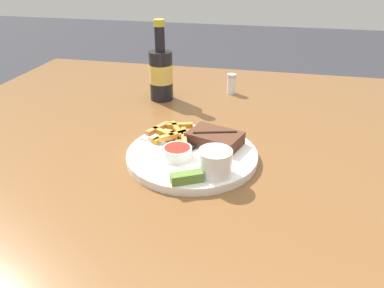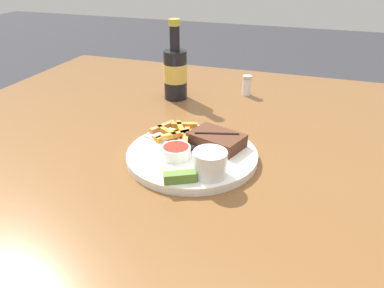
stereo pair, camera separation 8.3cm
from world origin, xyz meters
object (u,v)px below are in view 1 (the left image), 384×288
coleslaw_cup (215,161)px  beer_bottle (161,72)px  dinner_plate (192,155)px  steak_portion (215,138)px  pickle_spear (187,178)px  fork_utensil (163,144)px  knife_utensil (197,143)px  salt_shaker (231,84)px  dipping_sauce_cup (177,152)px

coleslaw_cup → beer_bottle: bearing=119.0°
dinner_plate → steak_portion: steak_portion is taller
pickle_spear → fork_utensil: pickle_spear is taller
steak_portion → knife_utensil: size_ratio=0.88×
dinner_plate → knife_utensil: size_ratio=1.88×
fork_utensil → salt_shaker: bearing=92.2°
beer_bottle → salt_shaker: size_ratio=3.74×
coleslaw_cup → pickle_spear: size_ratio=1.03×
pickle_spear → beer_bottle: bearing=112.0°
salt_shaker → steak_portion: bearing=-88.4°
salt_shaker → dinner_plate: bearing=-94.0°
beer_bottle → dinner_plate: bearing=-63.6°
dipping_sauce_cup → fork_utensil: 0.08m
steak_portion → coleslaw_cup: bearing=-80.5°
steak_portion → coleslaw_cup: size_ratio=2.02×
dinner_plate → salt_shaker: salt_shaker is taller
steak_portion → pickle_spear: bearing=-99.1°
pickle_spear → beer_bottle: size_ratio=0.27×
beer_bottle → salt_shaker: (0.21, 0.10, -0.05)m
dinner_plate → dipping_sauce_cup: dipping_sauce_cup is taller
dipping_sauce_cup → salt_shaker: size_ratio=0.98×
dinner_plate → coleslaw_cup: 0.11m
pickle_spear → salt_shaker: salt_shaker is taller
knife_utensil → dinner_plate: bearing=-161.4°
fork_utensil → steak_portion: bearing=29.0°
coleslaw_cup → salt_shaker: size_ratio=1.06×
dipping_sauce_cup → pickle_spear: bearing=-64.8°
coleslaw_cup → fork_utensil: size_ratio=0.52×
dinner_plate → fork_utensil: (-0.07, 0.02, 0.01)m
salt_shaker → coleslaw_cup: bearing=-86.4°
dipping_sauce_cup → fork_utensil: dipping_sauce_cup is taller
dipping_sauce_cup → beer_bottle: (-0.15, 0.39, 0.05)m
knife_utensil → steak_portion: bearing=-49.5°
steak_portion → knife_utensil: 0.04m
pickle_spear → knife_utensil: pickle_spear is taller
coleslaw_cup → dipping_sauce_cup: 0.10m
steak_portion → salt_shaker: salt_shaker is taller
dipping_sauce_cup → steak_portion: bearing=50.2°
knife_utensil → pickle_spear: bearing=-151.0°
pickle_spear → salt_shaker: 0.57m
steak_portion → knife_utensil: (-0.04, -0.01, -0.01)m
steak_portion → pickle_spear: size_ratio=2.08×
steak_portion → dipping_sauce_cup: size_ratio=2.17×
dinner_plate → beer_bottle: bearing=116.4°
pickle_spear → salt_shaker: (0.02, 0.57, 0.00)m
pickle_spear → steak_portion: bearing=80.9°
pickle_spear → knife_utensil: (-0.01, 0.16, -0.01)m
pickle_spear → dipping_sauce_cup: bearing=115.2°
dinner_plate → beer_bottle: (-0.18, 0.35, 0.08)m
dipping_sauce_cup → salt_shaker: salt_shaker is taller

